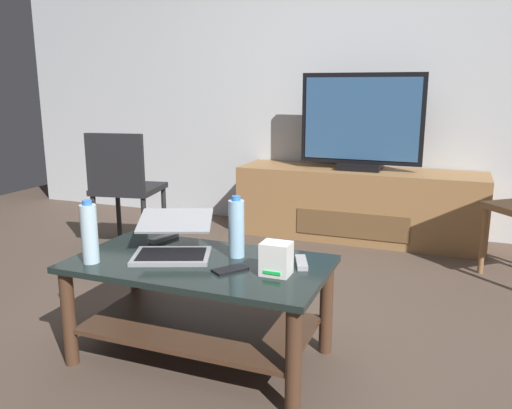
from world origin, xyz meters
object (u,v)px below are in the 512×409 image
at_px(water_bottle_near, 89,233).
at_px(cell_phone, 230,270).
at_px(media_cabinet, 358,204).
at_px(laptop, 173,241).
at_px(coffee_table, 200,292).
at_px(water_bottle_far, 236,228).
at_px(television, 361,124).
at_px(side_chair, 124,184).
at_px(soundbar_remote, 164,238).
at_px(router_box, 276,259).
at_px(tv_remote, 301,262).

distance_m(water_bottle_near, cell_phone, 0.62).
bearing_deg(media_cabinet, laptop, -102.32).
relative_size(coffee_table, water_bottle_near, 4.07).
height_order(water_bottle_near, cell_phone, water_bottle_near).
height_order(laptop, cell_phone, laptop).
height_order(coffee_table, water_bottle_far, water_bottle_far).
xyz_separation_m(television, cell_phone, (-0.13, -2.19, -0.45)).
bearing_deg(water_bottle_far, laptop, -165.87).
height_order(media_cabinet, television, television).
relative_size(television, side_chair, 1.06).
relative_size(television, water_bottle_far, 3.40).
bearing_deg(soundbar_remote, router_box, -2.53).
bearing_deg(soundbar_remote, side_chair, 151.38).
height_order(laptop, router_box, laptop).
xyz_separation_m(coffee_table, laptop, (-0.15, 0.05, 0.20)).
distance_m(cell_phone, soundbar_remote, 0.56).
distance_m(cell_phone, tv_remote, 0.31).
bearing_deg(television, laptop, -102.44).
xyz_separation_m(media_cabinet, television, (0.00, -0.02, 0.64)).
relative_size(laptop, soundbar_remote, 2.96).
relative_size(laptop, cell_phone, 3.38).
height_order(coffee_table, soundbar_remote, soundbar_remote).
bearing_deg(media_cabinet, soundbar_remote, -107.69).
distance_m(router_box, water_bottle_far, 0.29).
bearing_deg(television, coffee_table, -98.21).
bearing_deg(tv_remote, water_bottle_far, 159.14).
distance_m(coffee_table, side_chair, 1.69).
distance_m(side_chair, tv_remote, 1.95).
height_order(side_chair, cell_phone, side_chair).
height_order(television, tv_remote, television).
bearing_deg(laptop, coffee_table, -16.92).
relative_size(laptop, tv_remote, 2.96).
height_order(water_bottle_near, water_bottle_far, water_bottle_far).
bearing_deg(water_bottle_near, television, 72.46).
bearing_deg(water_bottle_near, cell_phone, 11.29).
bearing_deg(water_bottle_near, router_box, 10.76).
bearing_deg(water_bottle_far, router_box, -32.24).
relative_size(router_box, water_bottle_near, 0.49).
distance_m(side_chair, water_bottle_far, 1.70).
relative_size(coffee_table, television, 1.19).
xyz_separation_m(router_box, cell_phone, (-0.19, -0.03, -0.06)).
xyz_separation_m(cell_phone, tv_remote, (0.25, 0.18, 0.01)).
bearing_deg(television, water_bottle_near, -107.54).
height_order(media_cabinet, soundbar_remote, media_cabinet).
xyz_separation_m(coffee_table, media_cabinet, (0.31, 2.15, -0.04)).
relative_size(media_cabinet, soundbar_remote, 11.92).
distance_m(coffee_table, television, 2.23).
relative_size(coffee_table, soundbar_remote, 6.94).
bearing_deg(media_cabinet, cell_phone, -93.44).
distance_m(television, laptop, 2.17).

